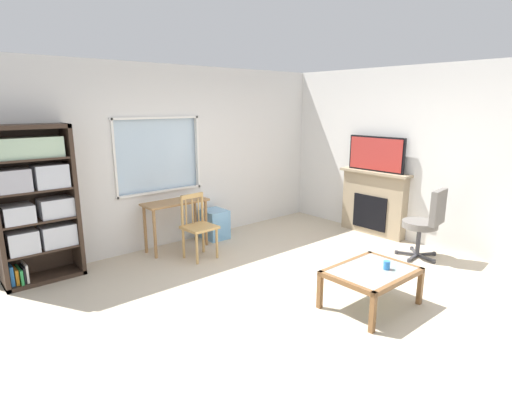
{
  "coord_description": "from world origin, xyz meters",
  "views": [
    {
      "loc": [
        -3.21,
        -3.0,
        2.12
      ],
      "look_at": [
        0.01,
        0.74,
        0.91
      ],
      "focal_mm": 29.0,
      "sensor_mm": 36.0,
      "label": 1
    }
  ],
  "objects_px": {
    "fireplace": "(373,202)",
    "tv": "(376,154)",
    "bookshelf": "(35,201)",
    "coffee_table": "(371,275)",
    "office_chair": "(427,220)",
    "plastic_drawer_unit": "(214,224)",
    "wooden_chair": "(198,226)",
    "sippy_cup": "(387,265)",
    "desk_under_window": "(176,210)"
  },
  "relations": [
    {
      "from": "desk_under_window",
      "to": "wooden_chair",
      "type": "xyz_separation_m",
      "value": [
        0.05,
        -0.51,
        -0.14
      ]
    },
    {
      "from": "plastic_drawer_unit",
      "to": "fireplace",
      "type": "relative_size",
      "value": 0.38
    },
    {
      "from": "plastic_drawer_unit",
      "to": "coffee_table",
      "type": "relative_size",
      "value": 0.5
    },
    {
      "from": "desk_under_window",
      "to": "tv",
      "type": "distance_m",
      "value": 3.28
    },
    {
      "from": "wooden_chair",
      "to": "fireplace",
      "type": "bearing_deg",
      "value": -18.62
    },
    {
      "from": "desk_under_window",
      "to": "office_chair",
      "type": "relative_size",
      "value": 0.95
    },
    {
      "from": "desk_under_window",
      "to": "wooden_chair",
      "type": "relative_size",
      "value": 1.06
    },
    {
      "from": "bookshelf",
      "to": "sippy_cup",
      "type": "xyz_separation_m",
      "value": [
        2.59,
        -3.14,
        -0.53
      ]
    },
    {
      "from": "fireplace",
      "to": "tv",
      "type": "relative_size",
      "value": 1.23
    },
    {
      "from": "bookshelf",
      "to": "plastic_drawer_unit",
      "type": "distance_m",
      "value": 2.65
    },
    {
      "from": "wooden_chair",
      "to": "coffee_table",
      "type": "bearing_deg",
      "value": -76.29
    },
    {
      "from": "office_chair",
      "to": "coffee_table",
      "type": "height_order",
      "value": "office_chair"
    },
    {
      "from": "plastic_drawer_unit",
      "to": "tv",
      "type": "distance_m",
      "value": 2.83
    },
    {
      "from": "fireplace",
      "to": "tv",
      "type": "bearing_deg",
      "value": 180.0
    },
    {
      "from": "office_chair",
      "to": "coffee_table",
      "type": "relative_size",
      "value": 1.07
    },
    {
      "from": "bookshelf",
      "to": "office_chair",
      "type": "distance_m",
      "value": 5.05
    },
    {
      "from": "desk_under_window",
      "to": "coffee_table",
      "type": "relative_size",
      "value": 1.02
    },
    {
      "from": "desk_under_window",
      "to": "office_chair",
      "type": "xyz_separation_m",
      "value": [
        2.42,
        -2.61,
        -0.05
      ]
    },
    {
      "from": "bookshelf",
      "to": "plastic_drawer_unit",
      "type": "xyz_separation_m",
      "value": [
        2.53,
        -0.06,
        -0.76
      ]
    },
    {
      "from": "plastic_drawer_unit",
      "to": "fireplace",
      "type": "distance_m",
      "value": 2.64
    },
    {
      "from": "wooden_chair",
      "to": "coffee_table",
      "type": "distance_m",
      "value": 2.5
    },
    {
      "from": "fireplace",
      "to": "sippy_cup",
      "type": "height_order",
      "value": "fireplace"
    },
    {
      "from": "wooden_chair",
      "to": "tv",
      "type": "distance_m",
      "value": 3.08
    },
    {
      "from": "plastic_drawer_unit",
      "to": "office_chair",
      "type": "xyz_separation_m",
      "value": [
        1.7,
        -2.66,
        0.32
      ]
    },
    {
      "from": "coffee_table",
      "to": "desk_under_window",
      "type": "bearing_deg",
      "value": 102.33
    },
    {
      "from": "tv",
      "to": "wooden_chair",
      "type": "bearing_deg",
      "value": 161.27
    },
    {
      "from": "desk_under_window",
      "to": "bookshelf",
      "type": "bearing_deg",
      "value": 176.62
    },
    {
      "from": "plastic_drawer_unit",
      "to": "office_chair",
      "type": "relative_size",
      "value": 0.47
    },
    {
      "from": "bookshelf",
      "to": "coffee_table",
      "type": "xyz_separation_m",
      "value": [
        2.45,
        -3.05,
        -0.63
      ]
    },
    {
      "from": "sippy_cup",
      "to": "tv",
      "type": "bearing_deg",
      "value": 37.09
    },
    {
      "from": "wooden_chair",
      "to": "coffee_table",
      "type": "height_order",
      "value": "wooden_chair"
    },
    {
      "from": "tv",
      "to": "coffee_table",
      "type": "height_order",
      "value": "tv"
    },
    {
      "from": "fireplace",
      "to": "office_chair",
      "type": "bearing_deg",
      "value": -111.17
    },
    {
      "from": "wooden_chair",
      "to": "office_chair",
      "type": "relative_size",
      "value": 0.9
    },
    {
      "from": "desk_under_window",
      "to": "wooden_chair",
      "type": "bearing_deg",
      "value": -84.36
    },
    {
      "from": "bookshelf",
      "to": "fireplace",
      "type": "bearing_deg",
      "value": -18.55
    },
    {
      "from": "wooden_chair",
      "to": "plastic_drawer_unit",
      "type": "xyz_separation_m",
      "value": [
        0.67,
        0.56,
        -0.23
      ]
    },
    {
      "from": "wooden_chair",
      "to": "tv",
      "type": "height_order",
      "value": "tv"
    },
    {
      "from": "desk_under_window",
      "to": "fireplace",
      "type": "xyz_separation_m",
      "value": [
        2.86,
        -1.46,
        -0.07
      ]
    },
    {
      "from": "wooden_chair",
      "to": "plastic_drawer_unit",
      "type": "bearing_deg",
      "value": 40.11
    },
    {
      "from": "sippy_cup",
      "to": "wooden_chair",
      "type": "bearing_deg",
      "value": 106.01
    },
    {
      "from": "plastic_drawer_unit",
      "to": "fireplace",
      "type": "height_order",
      "value": "fireplace"
    },
    {
      "from": "plastic_drawer_unit",
      "to": "sippy_cup",
      "type": "distance_m",
      "value": 3.09
    },
    {
      "from": "plastic_drawer_unit",
      "to": "coffee_table",
      "type": "height_order",
      "value": "plastic_drawer_unit"
    },
    {
      "from": "fireplace",
      "to": "coffee_table",
      "type": "height_order",
      "value": "fireplace"
    },
    {
      "from": "desk_under_window",
      "to": "office_chair",
      "type": "distance_m",
      "value": 3.56
    },
    {
      "from": "tv",
      "to": "office_chair",
      "type": "height_order",
      "value": "tv"
    },
    {
      "from": "office_chair",
      "to": "sippy_cup",
      "type": "height_order",
      "value": "office_chair"
    },
    {
      "from": "bookshelf",
      "to": "coffee_table",
      "type": "bearing_deg",
      "value": -51.13
    },
    {
      "from": "coffee_table",
      "to": "sippy_cup",
      "type": "relative_size",
      "value": 10.39
    }
  ]
}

